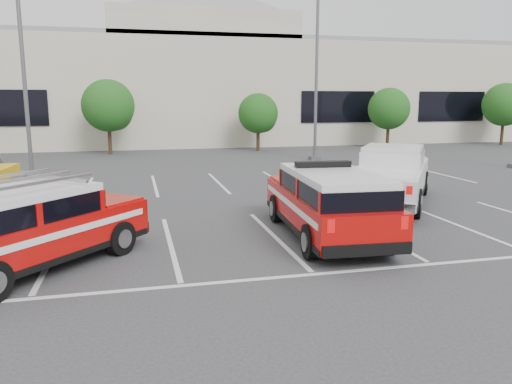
# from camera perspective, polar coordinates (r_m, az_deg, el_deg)

# --- Properties ---
(ground) EXTENTS (120.00, 120.00, 0.00)m
(ground) POSITION_cam_1_polar(r_m,az_deg,el_deg) (12.99, 2.26, -5.25)
(ground) COLOR #313133
(ground) RESTS_ON ground
(stall_markings) EXTENTS (23.00, 15.00, 0.01)m
(stall_markings) POSITION_cam_1_polar(r_m,az_deg,el_deg) (17.23, -1.85, -1.29)
(stall_markings) COLOR silver
(stall_markings) RESTS_ON ground
(convention_building) EXTENTS (60.00, 16.99, 13.20)m
(convention_building) POSITION_cam_1_polar(r_m,az_deg,el_deg) (44.05, -9.18, 11.90)
(convention_building) COLOR beige
(convention_building) RESTS_ON ground
(tree_mid_left) EXTENTS (3.37, 3.37, 4.85)m
(tree_mid_left) POSITION_cam_1_polar(r_m,az_deg,el_deg) (34.09, -16.38, 9.25)
(tree_mid_left) COLOR #3F2B19
(tree_mid_left) RESTS_ON ground
(tree_mid_right) EXTENTS (2.77, 2.77, 3.99)m
(tree_mid_right) POSITION_cam_1_polar(r_m,az_deg,el_deg) (35.13, 0.37, 8.81)
(tree_mid_right) COLOR #3F2B19
(tree_mid_right) RESTS_ON ground
(tree_right) EXTENTS (3.07, 3.07, 4.42)m
(tree_right) POSITION_cam_1_polar(r_m,az_deg,el_deg) (38.79, 15.03, 9.02)
(tree_right) COLOR #3F2B19
(tree_right) RESTS_ON ground
(tree_far_right) EXTENTS (3.37, 3.37, 4.85)m
(tree_far_right) POSITION_cam_1_polar(r_m,az_deg,el_deg) (44.45, 26.57, 8.77)
(tree_far_right) COLOR #3F2B19
(tree_far_right) RESTS_ON ground
(light_pole_left) EXTENTS (0.90, 0.60, 10.24)m
(light_pole_left) POSITION_cam_1_polar(r_m,az_deg,el_deg) (24.50, -25.10, 13.42)
(light_pole_left) COLOR #59595E
(light_pole_left) RESTS_ON ground
(light_pole_mid) EXTENTS (0.90, 0.60, 10.24)m
(light_pole_mid) POSITION_cam_1_polar(r_m,az_deg,el_deg) (29.95, 6.93, 13.59)
(light_pole_mid) COLOR #59595E
(light_pole_mid) RESTS_ON ground
(fire_chief_suv) EXTENTS (2.34, 5.61, 1.93)m
(fire_chief_suv) POSITION_cam_1_polar(r_m,az_deg,el_deg) (12.97, 8.16, -1.77)
(fire_chief_suv) COLOR #AC0A08
(fire_chief_suv) RESTS_ON ground
(white_pickup) EXTENTS (5.39, 6.41, 1.93)m
(white_pickup) POSITION_cam_1_polar(r_m,az_deg,el_deg) (17.81, 15.09, 1.24)
(white_pickup) COLOR silver
(white_pickup) RESTS_ON ground
(ladder_suv) EXTENTS (4.80, 5.02, 1.97)m
(ladder_suv) POSITION_cam_1_polar(r_m,az_deg,el_deg) (11.40, -24.62, -4.35)
(ladder_suv) COLOR #AC0A08
(ladder_suv) RESTS_ON ground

